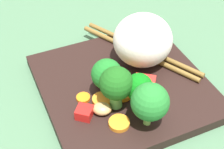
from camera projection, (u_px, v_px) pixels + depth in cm
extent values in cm
cube|color=#456D4D|center=(123.00, 94.00, 55.56)|extent=(110.00, 110.00, 2.00)
cube|color=black|center=(123.00, 86.00, 54.32)|extent=(26.39, 26.39, 1.70)
ellipsoid|color=white|center=(143.00, 40.00, 54.82)|extent=(12.22, 12.31, 8.56)
cylinder|color=#63AB4C|center=(116.00, 98.00, 49.08)|extent=(2.30, 1.80, 3.32)
sphere|color=#195718|center=(116.00, 83.00, 46.75)|extent=(4.83, 4.83, 4.83)
cylinder|color=#538F3B|center=(108.00, 87.00, 51.31)|extent=(2.04, 1.92, 2.36)
sphere|color=#1C6D23|center=(107.00, 74.00, 49.05)|extent=(4.58, 4.58, 4.58)
cylinder|color=#649647|center=(135.00, 102.00, 48.92)|extent=(1.60, 1.80, 2.43)
sphere|color=#0D6D13|center=(137.00, 88.00, 47.39)|extent=(4.01, 4.01, 4.01)
cylinder|color=#81B54F|center=(146.00, 116.00, 46.67)|extent=(1.72, 1.79, 2.86)
sphere|color=#23752B|center=(150.00, 102.00, 44.73)|extent=(5.23, 5.23, 5.23)
cylinder|color=orange|center=(119.00, 123.00, 47.13)|extent=(3.08, 3.08, 0.65)
cylinder|color=orange|center=(128.00, 83.00, 53.22)|extent=(3.66, 3.66, 0.42)
cylinder|color=orange|center=(145.00, 99.00, 50.42)|extent=(3.09, 3.09, 0.78)
cylinder|color=orange|center=(83.00, 98.00, 50.86)|extent=(2.86, 2.86, 0.47)
cylinder|color=orange|center=(122.00, 93.00, 51.35)|extent=(4.27, 4.27, 0.74)
cylinder|color=orange|center=(102.00, 100.00, 50.26)|extent=(3.30, 3.30, 0.80)
cube|color=red|center=(84.00, 112.00, 47.97)|extent=(3.10, 3.10, 1.57)
cube|color=red|center=(145.00, 84.00, 52.02)|extent=(3.73, 3.94, 1.99)
ellipsoid|color=tan|center=(102.00, 109.00, 48.49)|extent=(3.24, 3.47, 1.56)
ellipsoid|color=tan|center=(103.00, 78.00, 52.92)|extent=(3.75, 3.42, 2.05)
cylinder|color=brown|center=(142.00, 48.00, 59.54)|extent=(20.76, 13.04, 0.84)
cylinder|color=brown|center=(137.00, 52.00, 58.70)|extent=(20.76, 13.04, 0.84)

